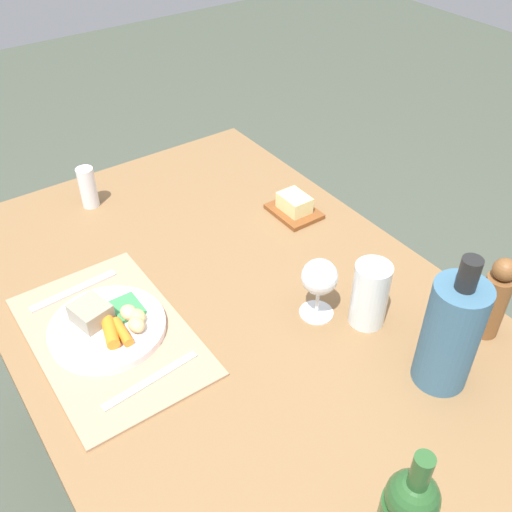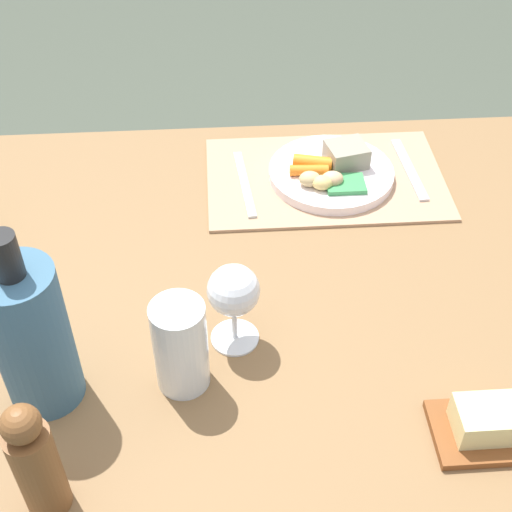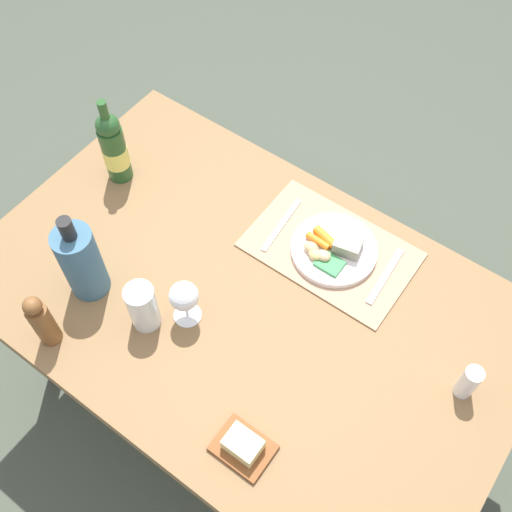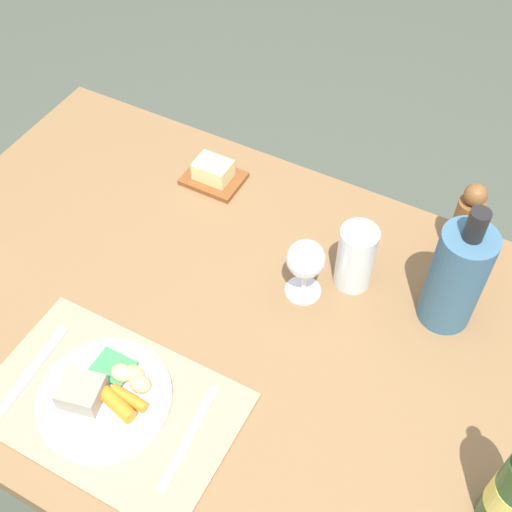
{
  "view_description": "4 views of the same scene",
  "coord_description": "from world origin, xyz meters",
  "px_view_note": "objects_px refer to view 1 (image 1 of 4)",
  "views": [
    {
      "loc": [
        0.73,
        -0.48,
        1.58
      ],
      "look_at": [
        -0.04,
        0.06,
        0.82
      ],
      "focal_mm": 40.88,
      "sensor_mm": 36.0,
      "label": 1
    },
    {
      "loc": [
        0.11,
        0.82,
        1.52
      ],
      "look_at": [
        0.05,
        -0.03,
        0.74
      ],
      "focal_mm": 49.97,
      "sensor_mm": 36.0,
      "label": 2
    },
    {
      "loc": [
        -0.47,
        0.61,
        2.11
      ],
      "look_at": [
        0.04,
        -0.1,
        0.76
      ],
      "focal_mm": 43.18,
      "sensor_mm": 36.0,
      "label": 3
    },
    {
      "loc": [
        0.37,
        -0.59,
        1.77
      ],
      "look_at": [
        0.01,
        0.08,
        0.82
      ],
      "focal_mm": 46.18,
      "sensor_mm": 36.0,
      "label": 4
    }
  ],
  "objects_px": {
    "fork": "(74,291)",
    "wine_glass": "(319,279)",
    "dinner_plate": "(108,325)",
    "salt_shaker": "(88,187)",
    "knife": "(151,380)",
    "butter_dish": "(294,207)",
    "cooler_bottle": "(451,333)",
    "water_tumbler": "(369,298)",
    "dining_table": "(242,334)",
    "pepper_mill": "(494,299)"
  },
  "relations": [
    {
      "from": "fork",
      "to": "wine_glass",
      "type": "height_order",
      "value": "wine_glass"
    },
    {
      "from": "dinner_plate",
      "to": "salt_shaker",
      "type": "height_order",
      "value": "salt_shaker"
    },
    {
      "from": "knife",
      "to": "salt_shaker",
      "type": "distance_m",
      "value": 0.63
    },
    {
      "from": "dinner_plate",
      "to": "wine_glass",
      "type": "height_order",
      "value": "wine_glass"
    },
    {
      "from": "knife",
      "to": "salt_shaker",
      "type": "height_order",
      "value": "salt_shaker"
    },
    {
      "from": "salt_shaker",
      "to": "fork",
      "type": "bearing_deg",
      "value": -28.89
    },
    {
      "from": "butter_dish",
      "to": "cooler_bottle",
      "type": "relative_size",
      "value": 0.46
    },
    {
      "from": "knife",
      "to": "wine_glass",
      "type": "height_order",
      "value": "wine_glass"
    },
    {
      "from": "cooler_bottle",
      "to": "water_tumbler",
      "type": "height_order",
      "value": "cooler_bottle"
    },
    {
      "from": "butter_dish",
      "to": "dining_table",
      "type": "bearing_deg",
      "value": -54.63
    },
    {
      "from": "butter_dish",
      "to": "pepper_mill",
      "type": "bearing_deg",
      "value": 6.07
    },
    {
      "from": "knife",
      "to": "salt_shaker",
      "type": "relative_size",
      "value": 1.82
    },
    {
      "from": "butter_dish",
      "to": "water_tumbler",
      "type": "bearing_deg",
      "value": -16.57
    },
    {
      "from": "fork",
      "to": "cooler_bottle",
      "type": "height_order",
      "value": "cooler_bottle"
    },
    {
      "from": "water_tumbler",
      "to": "butter_dish",
      "type": "bearing_deg",
      "value": 163.43
    },
    {
      "from": "fork",
      "to": "salt_shaker",
      "type": "xyz_separation_m",
      "value": [
        -0.3,
        0.17,
        0.05
      ]
    },
    {
      "from": "salt_shaker",
      "to": "cooler_bottle",
      "type": "bearing_deg",
      "value": 18.47
    },
    {
      "from": "dining_table",
      "to": "wine_glass",
      "type": "height_order",
      "value": "wine_glass"
    },
    {
      "from": "knife",
      "to": "salt_shaker",
      "type": "xyz_separation_m",
      "value": [
        -0.62,
        0.14,
        0.05
      ]
    },
    {
      "from": "pepper_mill",
      "to": "water_tumbler",
      "type": "relative_size",
      "value": 1.29
    },
    {
      "from": "dining_table",
      "to": "fork",
      "type": "height_order",
      "value": "fork"
    },
    {
      "from": "wine_glass",
      "to": "butter_dish",
      "type": "distance_m",
      "value": 0.37
    },
    {
      "from": "cooler_bottle",
      "to": "salt_shaker",
      "type": "bearing_deg",
      "value": -161.53
    },
    {
      "from": "dining_table",
      "to": "dinner_plate",
      "type": "height_order",
      "value": "dinner_plate"
    },
    {
      "from": "dining_table",
      "to": "butter_dish",
      "type": "bearing_deg",
      "value": 125.37
    },
    {
      "from": "wine_glass",
      "to": "water_tumbler",
      "type": "xyz_separation_m",
      "value": [
        0.07,
        0.07,
        -0.03
      ]
    },
    {
      "from": "water_tumbler",
      "to": "pepper_mill",
      "type": "bearing_deg",
      "value": 47.38
    },
    {
      "from": "butter_dish",
      "to": "salt_shaker",
      "type": "bearing_deg",
      "value": -129.34
    },
    {
      "from": "pepper_mill",
      "to": "water_tumbler",
      "type": "height_order",
      "value": "pepper_mill"
    },
    {
      "from": "dinner_plate",
      "to": "water_tumbler",
      "type": "height_order",
      "value": "water_tumbler"
    },
    {
      "from": "dinner_plate",
      "to": "cooler_bottle",
      "type": "relative_size",
      "value": 0.82
    },
    {
      "from": "wine_glass",
      "to": "pepper_mill",
      "type": "bearing_deg",
      "value": 46.18
    },
    {
      "from": "dining_table",
      "to": "dinner_plate",
      "type": "xyz_separation_m",
      "value": [
        -0.11,
        -0.25,
        0.09
      ]
    },
    {
      "from": "dining_table",
      "to": "dinner_plate",
      "type": "relative_size",
      "value": 6.08
    },
    {
      "from": "cooler_bottle",
      "to": "salt_shaker",
      "type": "height_order",
      "value": "cooler_bottle"
    },
    {
      "from": "wine_glass",
      "to": "salt_shaker",
      "type": "relative_size",
      "value": 1.27
    },
    {
      "from": "dining_table",
      "to": "pepper_mill",
      "type": "relative_size",
      "value": 7.62
    },
    {
      "from": "knife",
      "to": "fork",
      "type": "bearing_deg",
      "value": 179.44
    },
    {
      "from": "dinner_plate",
      "to": "butter_dish",
      "type": "height_order",
      "value": "dinner_plate"
    },
    {
      "from": "dining_table",
      "to": "dinner_plate",
      "type": "distance_m",
      "value": 0.29
    },
    {
      "from": "dinner_plate",
      "to": "cooler_bottle",
      "type": "bearing_deg",
      "value": 44.83
    },
    {
      "from": "fork",
      "to": "cooler_bottle",
      "type": "bearing_deg",
      "value": 34.12
    },
    {
      "from": "cooler_bottle",
      "to": "water_tumbler",
      "type": "distance_m",
      "value": 0.19
    },
    {
      "from": "salt_shaker",
      "to": "pepper_mill",
      "type": "height_order",
      "value": "pepper_mill"
    },
    {
      "from": "dinner_plate",
      "to": "salt_shaker",
      "type": "distance_m",
      "value": 0.48
    },
    {
      "from": "wine_glass",
      "to": "salt_shaker",
      "type": "bearing_deg",
      "value": -160.88
    },
    {
      "from": "cooler_bottle",
      "to": "pepper_mill",
      "type": "bearing_deg",
      "value": 98.84
    },
    {
      "from": "fork",
      "to": "knife",
      "type": "height_order",
      "value": "same"
    },
    {
      "from": "water_tumbler",
      "to": "salt_shaker",
      "type": "bearing_deg",
      "value": -157.79
    },
    {
      "from": "dining_table",
      "to": "knife",
      "type": "relative_size",
      "value": 7.13
    }
  ]
}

